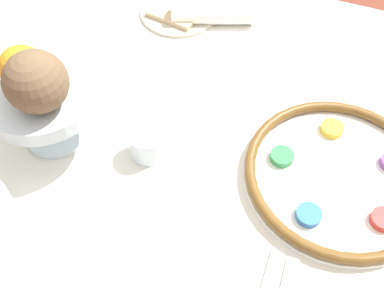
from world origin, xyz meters
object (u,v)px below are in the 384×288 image
object	(u,v)px
orange_fruit	(22,68)
napkin_roll	(212,14)
seder_plate	(339,175)
bread_plate	(179,11)
fruit_stand	(43,99)
coconut	(36,82)
cup_mid	(147,144)

from	to	relation	value
orange_fruit	napkin_roll	world-z (taller)	orange_fruit
seder_plate	napkin_roll	xyz separation A→B (m)	(0.37, -0.34, 0.01)
seder_plate	orange_fruit	xyz separation A→B (m)	(0.56, 0.10, 0.16)
bread_plate	napkin_roll	xyz separation A→B (m)	(-0.09, 0.00, 0.02)
fruit_stand	coconut	distance (m)	0.09
cup_mid	napkin_roll	bearing A→B (deg)	-87.00
orange_fruit	cup_mid	world-z (taller)	orange_fruit
coconut	seder_plate	bearing A→B (deg)	-165.63
seder_plate	coconut	world-z (taller)	coconut
fruit_stand	seder_plate	bearing A→B (deg)	-169.16
seder_plate	cup_mid	distance (m)	0.36
orange_fruit	napkin_roll	size ratio (longest dim) A/B	0.39
coconut	cup_mid	bearing A→B (deg)	-160.83
fruit_stand	bread_plate	xyz separation A→B (m)	(-0.07, -0.45, -0.10)
coconut	bread_plate	size ratio (longest dim) A/B	0.55
bread_plate	napkin_roll	bearing A→B (deg)	178.05
seder_plate	napkin_roll	world-z (taller)	napkin_roll
orange_fruit	cup_mid	xyz separation A→B (m)	(-0.21, -0.03, -0.14)
fruit_stand	napkin_roll	bearing A→B (deg)	-110.28
orange_fruit	coconut	distance (m)	0.06
seder_plate	fruit_stand	size ratio (longest dim) A/B	1.64
coconut	napkin_roll	world-z (taller)	coconut
bread_plate	coconut	bearing A→B (deg)	84.52
coconut	bread_plate	world-z (taller)	coconut
coconut	cup_mid	xyz separation A→B (m)	(-0.16, -0.05, -0.16)
seder_plate	napkin_roll	bearing A→B (deg)	-42.57
bread_plate	napkin_roll	world-z (taller)	napkin_roll
bread_plate	cup_mid	world-z (taller)	cup_mid
bread_plate	napkin_roll	distance (m)	0.09
orange_fruit	cup_mid	bearing A→B (deg)	-172.91
seder_plate	coconut	distance (m)	0.55
fruit_stand	cup_mid	world-z (taller)	fruit_stand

